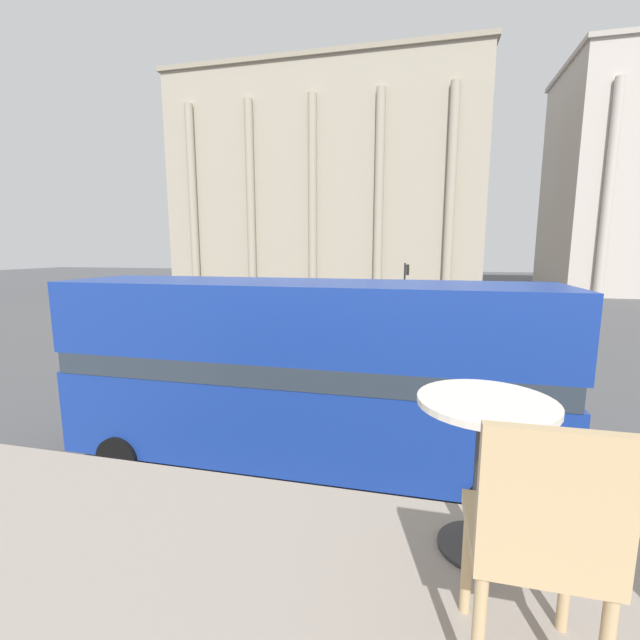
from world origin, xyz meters
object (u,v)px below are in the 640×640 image
at_px(plaza_building_left, 329,188).
at_px(traffic_light_near, 263,328).
at_px(traffic_light_far, 406,284).
at_px(double_decker_bus, 302,370).
at_px(pedestrian_olive, 554,329).
at_px(pedestrian_black, 339,302).
at_px(traffic_light_mid, 383,305).
at_px(cafe_dining_table, 484,441).
at_px(cafe_chair_0, 539,537).

height_order(plaza_building_left, traffic_light_near, plaza_building_left).
relative_size(plaza_building_left, traffic_light_far, 8.48).
height_order(double_decker_bus, traffic_light_far, double_decker_bus).
xyz_separation_m(double_decker_bus, pedestrian_olive, (9.06, 14.74, -1.35)).
bearing_deg(double_decker_bus, pedestrian_black, 92.83).
height_order(traffic_light_mid, pedestrian_olive, traffic_light_mid).
xyz_separation_m(cafe_dining_table, cafe_chair_0, (0.08, -0.62, -0.02)).
relative_size(cafe_chair_0, traffic_light_mid, 0.28).
distance_m(pedestrian_black, pedestrian_olive, 15.72).
distance_m(traffic_light_near, traffic_light_mid, 8.47).
distance_m(double_decker_bus, pedestrian_olive, 17.35).
bearing_deg(traffic_light_far, traffic_light_near, -106.59).
bearing_deg(traffic_light_far, pedestrian_olive, -36.79).
distance_m(double_decker_bus, traffic_light_mid, 13.27).
distance_m(traffic_light_far, pedestrian_black, 6.38).
distance_m(cafe_chair_0, pedestrian_black, 32.02).
relative_size(traffic_light_mid, pedestrian_olive, 1.85).
bearing_deg(pedestrian_black, traffic_light_far, 156.07).
xyz_separation_m(traffic_light_near, traffic_light_far, (4.44, 14.90, 0.49)).
bearing_deg(traffic_light_near, traffic_light_mid, 64.91).
xyz_separation_m(plaza_building_left, pedestrian_black, (5.09, -19.48, -11.29)).
xyz_separation_m(traffic_light_mid, pedestrian_olive, (8.53, 1.48, -1.14)).
distance_m(cafe_dining_table, plaza_building_left, 51.98).
distance_m(traffic_light_near, traffic_light_far, 15.55).
xyz_separation_m(double_decker_bus, traffic_light_far, (1.37, 20.49, 0.28)).
height_order(cafe_dining_table, pedestrian_olive, cafe_dining_table).
relative_size(cafe_dining_table, pedestrian_olive, 0.41).
bearing_deg(traffic_light_near, double_decker_bus, -61.27).
xyz_separation_m(double_decker_bus, traffic_light_mid, (0.53, 13.26, -0.21)).
bearing_deg(cafe_dining_table, traffic_light_near, 115.37).
bearing_deg(cafe_chair_0, pedestrian_black, 98.69).
xyz_separation_m(double_decker_bus, traffic_light_near, (-3.06, 5.59, -0.21)).
xyz_separation_m(plaza_building_left, traffic_light_far, (10.27, -22.78, -9.54)).
bearing_deg(traffic_light_far, double_decker_bus, -93.84).
height_order(pedestrian_black, pedestrian_olive, pedestrian_olive).
bearing_deg(cafe_dining_table, plaza_building_left, 103.15).
bearing_deg(traffic_light_mid, pedestrian_olive, 9.87).
distance_m(cafe_dining_table, pedestrian_olive, 22.60).
distance_m(plaza_building_left, traffic_light_mid, 33.01).
distance_m(traffic_light_mid, pedestrian_olive, 8.73).
xyz_separation_m(double_decker_bus, plaza_building_left, (-8.90, 43.26, 9.83)).
bearing_deg(pedestrian_black, double_decker_bus, 107.66).
distance_m(traffic_light_near, pedestrian_black, 18.26).
xyz_separation_m(traffic_light_mid, traffic_light_far, (0.85, 7.23, 0.50)).
relative_size(cafe_dining_table, plaza_building_left, 0.02).
bearing_deg(pedestrian_black, cafe_chair_0, 110.66).
bearing_deg(double_decker_bus, traffic_light_mid, 81.48).
bearing_deg(pedestrian_olive, traffic_light_mid, 148.43).
xyz_separation_m(traffic_light_near, pedestrian_black, (-0.74, 18.20, -1.26)).
bearing_deg(traffic_light_near, pedestrian_olive, 37.06).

